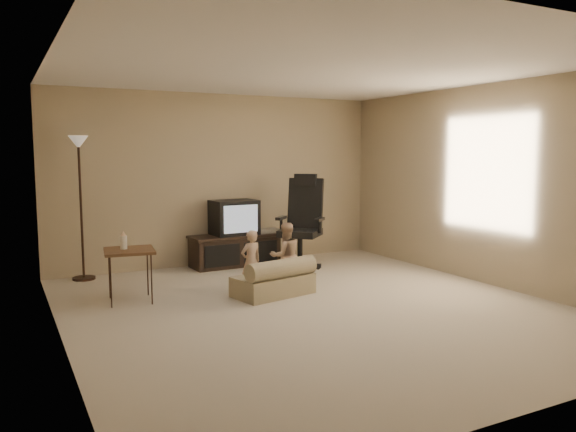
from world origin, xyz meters
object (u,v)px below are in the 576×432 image
child_sofa (275,280)px  toddler_right (285,256)px  office_chair (302,234)px  side_table (129,251)px  floor_lamp (80,175)px  toddler_left (251,262)px  tv_stand (235,238)px

child_sofa → toddler_right: 0.43m
toddler_right → office_chair: bearing=-122.9°
side_table → floor_lamp: floor_lamp is taller
toddler_right → side_table: bearing=-3.7°
floor_lamp → side_table: bearing=-77.4°
toddler_left → toddler_right: toddler_right is taller
side_table → floor_lamp: bearing=102.6°
toddler_left → tv_stand: bearing=-117.0°
floor_lamp → toddler_left: size_ratio=2.49×
floor_lamp → toddler_left: bearing=-44.8°
child_sofa → side_table: bearing=149.4°
floor_lamp → toddler_left: 2.54m
tv_stand → side_table: 2.24m
floor_lamp → toddler_right: (2.12, -1.65, -0.96)m
side_table → child_sofa: (1.55, -0.53, -0.39)m
floor_lamp → child_sofa: 2.91m
tv_stand → toddler_left: bearing=-108.3°
child_sofa → toddler_left: bearing=115.1°
office_chair → toddler_right: 1.31m
tv_stand → side_table: (-1.80, -1.32, 0.17)m
office_chair → side_table: 2.72m
tv_stand → toddler_left: 1.65m
side_table → toddler_left: bearing=-11.4°
tv_stand → toddler_right: size_ratio=1.68×
tv_stand → toddler_left: size_ratio=1.82×
office_chair → floor_lamp: floor_lamp is taller
floor_lamp → toddler_left: (1.66, -1.65, -0.99)m
tv_stand → child_sofa: size_ratio=1.38×
office_chair → side_table: size_ratio=1.69×
side_table → floor_lamp: size_ratio=0.43×
side_table → office_chair: bearing=16.3°
tv_stand → toddler_right: 1.59m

